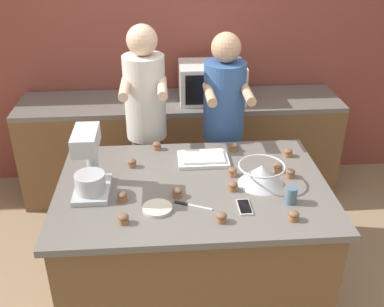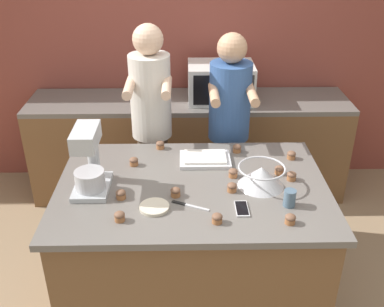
% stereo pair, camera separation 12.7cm
% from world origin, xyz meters
% --- Properties ---
extents(ground_plane, '(16.00, 16.00, 0.00)m').
position_xyz_m(ground_plane, '(0.00, 0.00, 0.00)').
color(ground_plane, '#937A5B').
extents(back_wall, '(10.00, 0.06, 2.70)m').
position_xyz_m(back_wall, '(0.00, 1.77, 1.35)').
color(back_wall, brown).
rests_on(back_wall, ground_plane).
extents(island_counter, '(1.60, 1.08, 0.93)m').
position_xyz_m(island_counter, '(0.00, 0.00, 0.47)').
color(island_counter, brown).
rests_on(island_counter, ground_plane).
extents(back_counter, '(2.80, 0.60, 0.91)m').
position_xyz_m(back_counter, '(0.00, 1.42, 0.46)').
color(back_counter, brown).
rests_on(back_counter, ground_plane).
extents(person_left, '(0.31, 0.49, 1.71)m').
position_xyz_m(person_left, '(-0.28, 0.75, 0.92)').
color(person_left, brown).
rests_on(person_left, ground_plane).
extents(person_right, '(0.32, 0.49, 1.65)m').
position_xyz_m(person_right, '(0.29, 0.75, 0.88)').
color(person_right, brown).
rests_on(person_right, ground_plane).
extents(stand_mixer, '(0.20, 0.30, 0.39)m').
position_xyz_m(stand_mixer, '(-0.58, -0.04, 1.10)').
color(stand_mixer, '#B2B7BC').
rests_on(stand_mixer, island_counter).
extents(mixing_bowl, '(0.28, 0.28, 0.13)m').
position_xyz_m(mixing_bowl, '(0.40, -0.02, 1.00)').
color(mixing_bowl, '#BCBCC1').
rests_on(mixing_bowl, island_counter).
extents(baking_tray, '(0.33, 0.23, 0.04)m').
position_xyz_m(baking_tray, '(0.09, 0.28, 0.95)').
color(baking_tray, silver).
rests_on(baking_tray, island_counter).
extents(microwave_oven, '(0.56, 0.40, 0.32)m').
position_xyz_m(microwave_oven, '(0.27, 1.42, 1.07)').
color(microwave_oven, silver).
rests_on(microwave_oven, back_counter).
extents(cell_phone, '(0.07, 0.14, 0.01)m').
position_xyz_m(cell_phone, '(0.26, -0.26, 0.94)').
color(cell_phone, silver).
rests_on(cell_phone, island_counter).
extents(drinking_glass, '(0.07, 0.07, 0.10)m').
position_xyz_m(drinking_glass, '(0.53, -0.22, 0.98)').
color(drinking_glass, slate).
rests_on(drinking_glass, island_counter).
extents(small_plate, '(0.16, 0.16, 0.02)m').
position_xyz_m(small_plate, '(-0.21, -0.24, 0.94)').
color(small_plate, beige).
rests_on(small_plate, island_counter).
extents(knife, '(0.21, 0.11, 0.01)m').
position_xyz_m(knife, '(-0.03, -0.22, 0.94)').
color(knife, '#BCBCC1').
rests_on(knife, island_counter).
extents(cupcake_0, '(0.06, 0.06, 0.05)m').
position_xyz_m(cupcake_0, '(-0.37, 0.24, 0.96)').
color(cupcake_0, '#9E6038').
rests_on(cupcake_0, island_counter).
extents(cupcake_1, '(0.06, 0.06, 0.05)m').
position_xyz_m(cupcake_1, '(0.12, -0.37, 0.96)').
color(cupcake_1, '#9E6038').
rests_on(cupcake_1, island_counter).
extents(cupcake_2, '(0.06, 0.06, 0.05)m').
position_xyz_m(cupcake_2, '(0.60, 0.04, 0.96)').
color(cupcake_2, '#9E6038').
rests_on(cupcake_2, island_counter).
extents(cupcake_3, '(0.06, 0.06, 0.05)m').
position_xyz_m(cupcake_3, '(0.54, 0.11, 0.96)').
color(cupcake_3, '#9E6038').
rests_on(cupcake_3, island_counter).
extents(cupcake_4, '(0.06, 0.06, 0.05)m').
position_xyz_m(cupcake_4, '(-0.38, -0.34, 0.96)').
color(cupcake_4, '#9E6038').
rests_on(cupcake_4, island_counter).
extents(cupcake_5, '(0.06, 0.06, 0.05)m').
position_xyz_m(cupcake_5, '(-0.21, 0.47, 0.96)').
color(cupcake_5, '#9E6038').
rests_on(cupcake_5, island_counter).
extents(cupcake_6, '(0.06, 0.06, 0.05)m').
position_xyz_m(cupcake_6, '(0.50, -0.38, 0.96)').
color(cupcake_6, '#9E6038').
rests_on(cupcake_6, island_counter).
extents(cupcake_7, '(0.06, 0.06, 0.05)m').
position_xyz_m(cupcake_7, '(-0.40, -0.14, 0.96)').
color(cupcake_7, '#9E6038').
rests_on(cupcake_7, island_counter).
extents(cupcake_8, '(0.06, 0.06, 0.05)m').
position_xyz_m(cupcake_8, '(-0.10, -0.12, 0.96)').
color(cupcake_8, '#9E6038').
rests_on(cupcake_8, island_counter).
extents(cupcake_9, '(0.06, 0.06, 0.05)m').
position_xyz_m(cupcake_9, '(0.23, -0.08, 0.96)').
color(cupcake_9, '#9E6038').
rests_on(cupcake_9, island_counter).
extents(cupcake_10, '(0.06, 0.06, 0.05)m').
position_xyz_m(cupcake_10, '(0.31, 0.41, 0.96)').
color(cupcake_10, '#9E6038').
rests_on(cupcake_10, island_counter).
extents(cupcake_11, '(0.06, 0.06, 0.05)m').
position_xyz_m(cupcake_11, '(0.25, 0.08, 0.96)').
color(cupcake_11, '#9E6038').
rests_on(cupcake_11, island_counter).
extents(cupcake_12, '(0.06, 0.06, 0.05)m').
position_xyz_m(cupcake_12, '(0.65, 0.30, 0.96)').
color(cupcake_12, '#9E6038').
rests_on(cupcake_12, island_counter).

